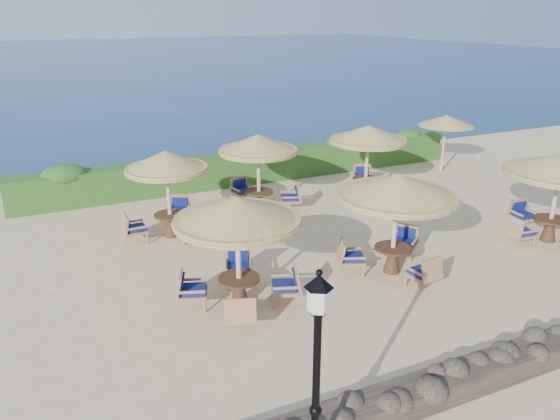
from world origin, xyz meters
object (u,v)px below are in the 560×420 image
object	(u,v)px
cafe_set_3	(167,179)
cafe_set_2	(558,179)
cafe_set_0	(238,232)
cafe_set_5	(368,143)
extra_parasol	(446,121)
lamp_post	(316,389)
cafe_set_4	(258,158)
cafe_set_1	(397,201)

from	to	relation	value
cafe_set_3	cafe_set_2	bearing A→B (deg)	-26.85
cafe_set_0	cafe_set_2	world-z (taller)	same
cafe_set_0	cafe_set_5	world-z (taller)	same
cafe_set_0	extra_parasol	bearing A→B (deg)	30.23
extra_parasol	cafe_set_0	world-z (taller)	cafe_set_0
lamp_post	cafe_set_4	size ratio (longest dim) A/B	1.20
cafe_set_1	cafe_set_0	bearing A→B (deg)	178.88
cafe_set_0	cafe_set_3	size ratio (longest dim) A/B	1.04
cafe_set_0	cafe_set_1	distance (m)	4.22
cafe_set_3	cafe_set_5	size ratio (longest dim) A/B	0.99
cafe_set_0	cafe_set_4	distance (m)	6.35
cafe_set_2	cafe_set_0	bearing A→B (deg)	177.98
lamp_post	extra_parasol	bearing A→B (deg)	43.60
cafe_set_2	cafe_set_3	world-z (taller)	same
cafe_set_2	cafe_set_4	size ratio (longest dim) A/B	1.14
cafe_set_1	cafe_set_3	bearing A→B (deg)	133.67
extra_parasol	cafe_set_2	world-z (taller)	cafe_set_2
lamp_post	cafe_set_1	bearing A→B (deg)	45.12
cafe_set_1	cafe_set_2	bearing A→B (deg)	-2.72
cafe_set_1	cafe_set_5	size ratio (longest dim) A/B	1.10
cafe_set_5	cafe_set_1	bearing A→B (deg)	-116.83
cafe_set_0	cafe_set_2	xyz separation A→B (m)	(9.67, -0.34, 0.06)
cafe_set_4	cafe_set_1	bearing A→B (deg)	-76.86
extra_parasol	cafe_set_3	bearing A→B (deg)	-170.13
extra_parasol	cafe_set_4	distance (m)	9.01
cafe_set_1	lamp_post	bearing A→B (deg)	-134.88
extra_parasol	cafe_set_5	xyz separation A→B (m)	(-4.81, -1.48, -0.16)
cafe_set_1	cafe_set_3	distance (m)	6.69
lamp_post	cafe_set_2	world-z (taller)	lamp_post
extra_parasol	cafe_set_2	distance (m)	7.53
cafe_set_0	cafe_set_5	bearing A→B (deg)	37.66
lamp_post	cafe_set_3	distance (m)	9.89
cafe_set_1	cafe_set_5	xyz separation A→B (m)	(2.77, 5.48, 0.03)
cafe_set_0	lamp_post	bearing A→B (deg)	-98.86
cafe_set_0	cafe_set_3	bearing A→B (deg)	94.76
cafe_set_2	extra_parasol	bearing A→B (deg)	73.55
lamp_post	extra_parasol	size ratio (longest dim) A/B	1.38
lamp_post	extra_parasol	xyz separation A→B (m)	(12.60, 12.00, 0.62)
lamp_post	extra_parasol	distance (m)	17.41
cafe_set_0	cafe_set_5	size ratio (longest dim) A/B	1.03
cafe_set_2	cafe_set_5	distance (m)	6.33
lamp_post	cafe_set_4	xyz separation A→B (m)	(3.68, 10.78, 0.32)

